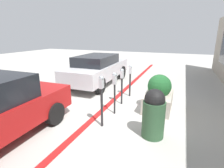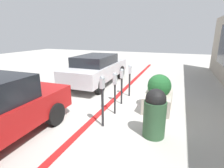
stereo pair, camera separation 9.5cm
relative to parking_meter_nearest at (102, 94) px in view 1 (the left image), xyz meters
name	(u,v)px [view 1 (the left image)]	position (x,y,z in m)	size (l,w,h in m)	color
ground_plane	(109,107)	(1.34, 0.34, -0.97)	(40.00, 40.00, 0.00)	#ADAAA3
curb_strip	(107,106)	(1.34, 0.42, -0.95)	(19.00, 0.16, 0.04)	red
parking_meter_nearest	(102,94)	(0.00, 0.00, 0.00)	(0.16, 0.13, 1.48)	#232326
parking_meter_second	(115,85)	(0.89, -0.04, 0.01)	(0.17, 0.14, 1.38)	#232326
parking_meter_middle	(122,81)	(1.76, 0.02, -0.07)	(0.16, 0.13, 1.35)	#232326
parking_meter_fourth	(130,75)	(2.71, -0.02, -0.06)	(0.17, 0.15, 1.34)	#232326
planter_box	(159,95)	(1.85, -1.30, -0.47)	(1.53, 0.88, 1.22)	#B2A899
parked_car_middle	(98,68)	(3.97, 2.09, -0.15)	(4.78, 1.84, 1.51)	#B7B7BC
trash_bin	(154,113)	(0.02, -1.42, -0.33)	(0.56, 0.56, 1.27)	#2D5133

